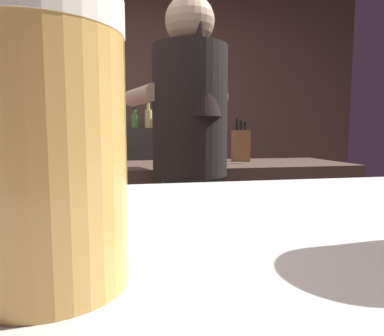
% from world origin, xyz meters
% --- Properties ---
extents(wall_back, '(5.20, 0.10, 2.70)m').
position_xyz_m(wall_back, '(0.00, 2.20, 1.35)').
color(wall_back, brown).
rests_on(wall_back, ground).
extents(prep_counter, '(2.10, 0.60, 0.93)m').
position_xyz_m(prep_counter, '(0.35, 0.67, 0.46)').
color(prep_counter, '#4F3930').
rests_on(prep_counter, ground).
extents(back_shelf, '(0.99, 0.36, 1.15)m').
position_xyz_m(back_shelf, '(0.29, 1.92, 0.58)').
color(back_shelf, '#3A3735').
rests_on(back_shelf, ground).
extents(bartender, '(0.49, 0.55, 1.71)m').
position_xyz_m(bartender, '(0.35, 0.21, 0.99)').
color(bartender, '#2C342F').
rests_on(bartender, ground).
extents(knife_block, '(0.10, 0.08, 0.27)m').
position_xyz_m(knife_block, '(0.78, 0.74, 1.03)').
color(knife_block, brown).
rests_on(knife_block, prep_counter).
extents(mixing_bowl, '(0.19, 0.19, 0.05)m').
position_xyz_m(mixing_bowl, '(-0.41, 0.74, 0.95)').
color(mixing_bowl, slate).
rests_on(mixing_bowl, prep_counter).
extents(chefs_knife, '(0.24, 0.04, 0.01)m').
position_xyz_m(chefs_knife, '(0.63, 0.62, 0.93)').
color(chefs_knife, silver).
rests_on(chefs_knife, prep_counter).
extents(pint_glass_far, '(0.08, 0.08, 0.14)m').
position_xyz_m(pint_glass_far, '(0.01, -1.12, 1.11)').
color(pint_glass_far, '#DAAA54').
rests_on(pint_glass_far, bar_counter).
extents(bottle_olive_oil, '(0.07, 0.07, 0.25)m').
position_xyz_m(bottle_olive_oil, '(0.28, 1.87, 1.25)').
color(bottle_olive_oil, '#D3CD78').
rests_on(bottle_olive_oil, back_shelf).
extents(bottle_soy, '(0.07, 0.07, 0.18)m').
position_xyz_m(bottle_soy, '(0.16, 1.87, 1.22)').
color(bottle_soy, '#4E833C').
rests_on(bottle_soy, back_shelf).
extents(bottle_vinegar, '(0.05, 0.05, 0.22)m').
position_xyz_m(bottle_vinegar, '(0.51, 2.01, 1.24)').
color(bottle_vinegar, red).
rests_on(bottle_vinegar, back_shelf).
extents(bottle_hot_sauce, '(0.07, 0.07, 0.25)m').
position_xyz_m(bottle_hot_sauce, '(0.42, 1.83, 1.25)').
color(bottle_hot_sauce, '#508932').
rests_on(bottle_hot_sauce, back_shelf).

